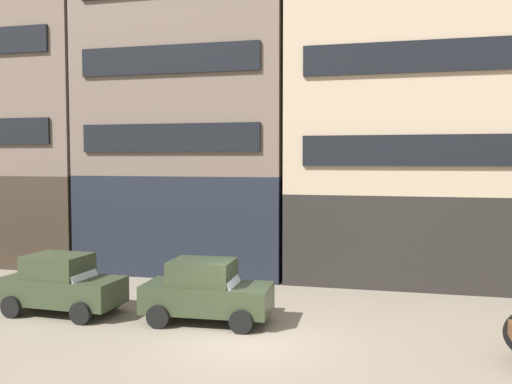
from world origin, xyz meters
name	(u,v)px	position (x,y,z in m)	size (l,w,h in m)	color
ground_plane	(247,341)	(0.00, 0.00, 0.00)	(120.00, 120.00, 0.00)	slate
building_far_left	(18,93)	(-14.27, 9.93, 7.99)	(10.12, 7.24, 15.90)	#33281E
building_center_left	(198,78)	(-4.93, 9.93, 8.38)	(9.27, 7.24, 16.69)	black
building_center_right	(414,107)	(4.40, 9.93, 6.88)	(10.08, 7.24, 13.69)	black
sedan_light	(206,291)	(-1.60, 1.35, 0.91)	(3.77, 2.00, 1.83)	#2D3823
sedan_parked_curb	(61,284)	(-6.23, 1.14, 0.91)	(3.77, 1.99, 1.83)	#2D3823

